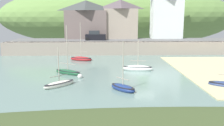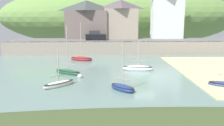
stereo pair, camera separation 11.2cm
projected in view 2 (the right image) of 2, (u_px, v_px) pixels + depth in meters
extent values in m
cube|color=slate|center=(144.00, 76.00, 29.38)|extent=(48.00, 40.00, 0.06)
cube|color=gray|center=(130.00, 48.00, 45.82)|extent=(48.00, 2.40, 2.40)
cube|color=#606060|center=(129.00, 40.00, 49.23)|extent=(48.00, 9.00, 0.10)
ellipsoid|color=#668C46|center=(118.00, 17.00, 82.16)|extent=(80.00, 44.00, 20.21)
cube|color=slate|center=(87.00, 24.00, 52.85)|extent=(8.90, 5.38, 6.03)
pyramid|color=#3D4240|center=(86.00, 5.00, 52.07)|extent=(9.20, 5.68, 2.19)
cube|color=#A89A88|center=(121.00, 24.00, 52.99)|extent=(7.21, 4.55, 6.40)
pyramid|color=#55494E|center=(121.00, 4.00, 52.19)|extent=(7.51, 4.85, 1.97)
cube|color=white|center=(167.00, 18.00, 52.99)|extent=(6.59, 4.07, 8.79)
cube|color=gray|center=(171.00, 11.00, 56.67)|extent=(2.80, 2.80, 11.85)
ellipsoid|color=white|center=(138.00, 69.00, 32.27)|extent=(4.13, 1.53, 0.93)
ellipsoid|color=black|center=(138.00, 67.00, 32.22)|extent=(4.04, 1.50, 0.12)
cylinder|color=#B2A893|center=(138.00, 52.00, 31.85)|extent=(0.09, 0.09, 3.50)
cylinder|color=gray|center=(138.00, 61.00, 32.07)|extent=(2.03, 0.35, 0.07)
ellipsoid|color=silver|center=(59.00, 84.00, 24.97)|extent=(3.25, 3.19, 0.73)
ellipsoid|color=black|center=(59.00, 83.00, 24.93)|extent=(3.18, 3.13, 0.12)
cylinder|color=#B2A893|center=(58.00, 64.00, 24.56)|extent=(0.09, 0.09, 3.53)
cylinder|color=gray|center=(59.00, 76.00, 24.79)|extent=(1.59, 1.54, 0.07)
ellipsoid|color=navy|center=(123.00, 88.00, 23.63)|extent=(2.89, 3.04, 0.74)
ellipsoid|color=black|center=(123.00, 86.00, 23.59)|extent=(2.83, 2.98, 0.12)
cylinder|color=#B2A893|center=(123.00, 63.00, 23.15)|extent=(0.09, 0.09, 4.29)
cylinder|color=gray|center=(123.00, 79.00, 23.45)|extent=(1.19, 1.32, 0.07)
ellipsoid|color=#1D5232|center=(68.00, 72.00, 30.37)|extent=(3.84, 2.96, 0.70)
ellipsoid|color=black|center=(68.00, 71.00, 30.34)|extent=(3.76, 2.90, 0.12)
cylinder|color=#B2A893|center=(67.00, 48.00, 29.77)|extent=(0.09, 0.09, 5.62)
cylinder|color=gray|center=(68.00, 64.00, 30.16)|extent=(2.12, 1.40, 0.07)
ellipsoid|color=#A62024|center=(81.00, 59.00, 39.79)|extent=(4.10, 2.76, 0.79)
ellipsoid|color=black|center=(81.00, 58.00, 39.75)|extent=(4.02, 2.70, 0.12)
cylinder|color=#B2A893|center=(81.00, 40.00, 39.18)|extent=(0.09, 0.09, 5.63)
cylinder|color=gray|center=(81.00, 51.00, 39.55)|extent=(2.06, 0.90, 0.07)
cube|color=black|center=(96.00, 37.00, 48.95)|extent=(4.19, 1.92, 1.20)
cube|color=#282D33|center=(95.00, 32.00, 48.76)|extent=(2.18, 1.61, 0.80)
cylinder|color=black|center=(104.00, 38.00, 49.83)|extent=(0.64, 0.22, 0.64)
cylinder|color=black|center=(104.00, 39.00, 48.26)|extent=(0.64, 0.22, 0.64)
cylinder|color=black|center=(88.00, 38.00, 49.75)|extent=(0.64, 0.22, 0.64)
cylinder|color=black|center=(88.00, 39.00, 48.18)|extent=(0.64, 0.22, 0.64)
sphere|color=silver|center=(80.00, 76.00, 28.40)|extent=(0.61, 0.61, 0.61)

